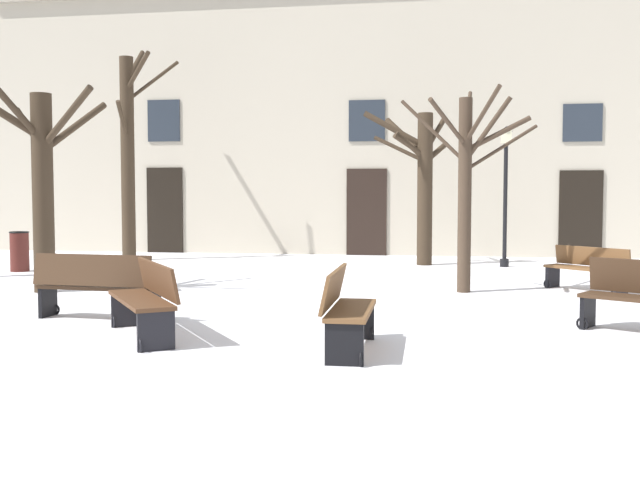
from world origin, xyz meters
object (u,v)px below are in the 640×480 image
Objects in this scene: bench_by_litter_bin at (145,298)px; bench_back_to_back_right at (587,268)px; tree_near_facade at (467,180)px; litter_bin at (20,251)px; tree_foreground at (422,178)px; bench_near_lamp at (97,286)px; bench_facing_shops at (346,309)px; streetlamp at (506,181)px; tree_left_of_center at (43,178)px; tree_center at (129,151)px.

bench_by_litter_bin is 8.41m from bench_back_to_back_right.
tree_near_facade is 10.49m from litter_bin.
tree_foreground is 2.77× the size of bench_back_to_back_right.
bench_back_to_back_right is 0.76× the size of bench_near_lamp.
bench_facing_shops is at bearing -76.68° from bench_back_to_back_right.
bench_near_lamp is (-7.50, -4.46, 0.07)m from bench_back_to_back_right.
streetlamp reaches higher than bench_facing_shops.
streetlamp is 11.46m from bench_by_litter_bin.
tree_left_of_center is 4.28× the size of litter_bin.
tree_center is 1.72× the size of streetlamp.
tree_center is at bearing 100.79° from tree_left_of_center.
bench_by_litter_bin is 0.97× the size of bench_near_lamp.
tree_near_facade is (8.90, -5.31, -0.92)m from tree_center.
tree_near_facade is 2.09× the size of bench_by_litter_bin.
streetlamp is (1.07, 5.05, 0.09)m from tree_near_facade.
tree_foreground is at bearing -110.22° from bench_near_lamp.
tree_center reaches higher than bench_back_to_back_right.
bench_back_to_back_right is (12.39, -1.51, -0.04)m from litter_bin.
tree_foreground is 1.03× the size of tree_near_facade.
bench_by_litter_bin reaches higher than litter_bin.
bench_by_litter_bin is at bearing -116.94° from streetlamp.
bench_facing_shops is at bearing 162.89° from bench_near_lamp.
tree_center is 3.66× the size of bench_facing_shops.
tree_near_facade is 1.10× the size of streetlamp.
streetlamp is 10.95m from bench_facing_shops.
tree_center is at bearing 170.21° from bench_by_litter_bin.
bench_near_lamp is (-4.29, -9.21, -1.71)m from tree_foreground.
streetlamp is 11.13m from bench_near_lamp.
tree_left_of_center is 1.15× the size of streetlamp.
bench_by_litter_bin is (-4.08, -5.07, -1.56)m from tree_near_facade.
tree_left_of_center is 10.16m from bench_back_to_back_right.
tree_near_facade reaches higher than litter_bin.
tree_center is 12.37m from bench_back_to_back_right.
tree_foreground is 10.91m from bench_by_litter_bin.
tree_left_of_center reaches higher than bench_facing_shops.
tree_center is 13.32m from bench_facing_shops.
bench_facing_shops is at bearing -55.47° from tree_center.
streetlamp reaches higher than bench_by_litter_bin.
tree_near_facade is at bearing 9.15° from tree_left_of_center.
bench_by_litter_bin is 2.63m from bench_facing_shops.
bench_near_lamp is at bearing -50.71° from litter_bin.
tree_center is at bearing 149.18° from tree_near_facade.
bench_near_lamp is at bearing -167.58° from bench_by_litter_bin.
tree_foreground reaches higher than tree_near_facade.
tree_foreground is 4.21× the size of litter_bin.
tree_foreground is 2.15× the size of bench_by_litter_bin.
bench_facing_shops is 4.10m from bench_near_lamp.
tree_center is 6.38× the size of litter_bin.
tree_left_of_center is (-6.66, -6.49, -0.10)m from tree_foreground.
tree_near_facade is (0.99, -5.26, -0.15)m from tree_foreground.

